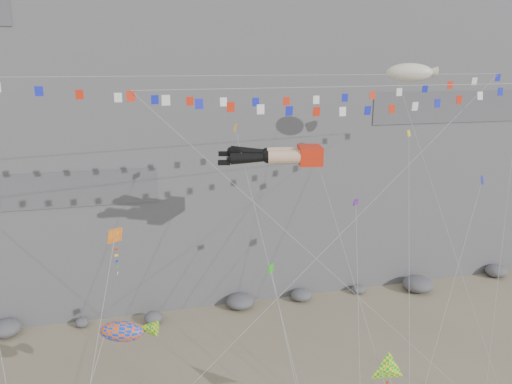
# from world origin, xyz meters

# --- Properties ---
(cliff) EXTENTS (80.00, 28.00, 50.00)m
(cliff) POSITION_xyz_m (0.00, 32.00, 25.00)
(cliff) COLOR slate
(cliff) RESTS_ON ground
(talus_boulders) EXTENTS (60.00, 3.00, 1.20)m
(talus_boulders) POSITION_xyz_m (0.00, 17.00, 0.60)
(talus_boulders) COLOR slate
(talus_boulders) RESTS_ON ground
(legs_kite) EXTENTS (7.19, 17.81, 22.36)m
(legs_kite) POSITION_xyz_m (0.77, 7.27, 16.03)
(legs_kite) COLOR red
(legs_kite) RESTS_ON ground
(flag_banner_upper) EXTENTS (36.44, 12.35, 28.09)m
(flag_banner_upper) POSITION_xyz_m (0.02, 7.31, 21.28)
(flag_banner_upper) COLOR red
(flag_banner_upper) RESTS_ON ground
(flag_banner_lower) EXTENTS (26.57, 6.55, 23.13)m
(flag_banner_lower) POSITION_xyz_m (4.37, 3.79, 20.67)
(flag_banner_lower) COLOR red
(flag_banner_lower) RESTS_ON ground
(harlequin_kite) EXTENTS (4.11, 9.00, 15.16)m
(harlequin_kite) POSITION_xyz_m (-10.26, 3.55, 12.51)
(harlequin_kite) COLOR red
(harlequin_kite) RESTS_ON ground
(fish_windsock) EXTENTS (6.01, 7.44, 10.19)m
(fish_windsock) POSITION_xyz_m (-10.23, 2.55, 7.05)
(fish_windsock) COLOR #FC590C
(fish_windsock) RESTS_ON ground
(delta_kite) EXTENTS (2.19, 4.64, 7.54)m
(delta_kite) POSITION_xyz_m (3.81, -3.03, 5.78)
(delta_kite) COLOR #FFF10D
(delta_kite) RESTS_ON ground
(blimp_windsock) EXTENTS (4.45, 13.41, 24.53)m
(blimp_windsock) POSITION_xyz_m (11.52, 9.81, 21.36)
(blimp_windsock) COLOR beige
(blimp_windsock) RESTS_ON ground
(small_kite_a) EXTENTS (1.84, 16.99, 24.10)m
(small_kite_a) POSITION_xyz_m (-1.90, 9.17, 17.31)
(small_kite_a) COLOR orange
(small_kite_a) RESTS_ON ground
(small_kite_b) EXTENTS (4.69, 11.38, 17.07)m
(small_kite_b) POSITION_xyz_m (5.90, 6.17, 12.38)
(small_kite_b) COLOR #641A9D
(small_kite_b) RESTS_ON ground
(small_kite_c) EXTENTS (1.12, 10.09, 13.93)m
(small_kite_c) POSITION_xyz_m (-1.48, 1.79, 10.12)
(small_kite_c) COLOR green
(small_kite_c) RESTS_ON ground
(small_kite_d) EXTENTS (7.16, 13.95, 22.64)m
(small_kite_d) POSITION_xyz_m (10.46, 7.48, 16.64)
(small_kite_d) COLOR yellow
(small_kite_d) RESTS_ON ground
(small_kite_e) EXTENTS (10.62, 8.85, 19.35)m
(small_kite_e) POSITION_xyz_m (13.36, 3.02, 14.29)
(small_kite_e) COLOR #151EC0
(small_kite_e) RESTS_ON ground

